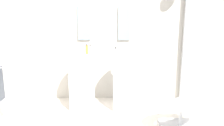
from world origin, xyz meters
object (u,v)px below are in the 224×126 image
(soap_bottle_white, at_px, (90,50))
(pedestal_sink_left, at_px, (82,80))
(shower_column, at_px, (186,44))
(soap_bottle_amber, at_px, (87,50))
(lounge_chair, at_px, (181,107))
(soap_bottle_grey, at_px, (116,52))
(pedestal_sink_right, at_px, (125,80))

(soap_bottle_white, bearing_deg, pedestal_sink_left, -144.81)
(shower_column, bearing_deg, soap_bottle_white, -170.14)
(shower_column, xyz_separation_m, soap_bottle_amber, (-1.80, -0.30, -0.05))
(soap_bottle_amber, bearing_deg, shower_column, 9.48)
(lounge_chair, height_order, soap_bottle_amber, soap_bottle_amber)
(pedestal_sink_left, xyz_separation_m, shower_column, (1.89, 0.40, 0.57))
(shower_column, height_order, soap_bottle_white, shower_column)
(lounge_chair, bearing_deg, soap_bottle_grey, 140.85)
(pedestal_sink_left, distance_m, soap_bottle_amber, 0.54)
(pedestal_sink_left, height_order, pedestal_sink_right, same)
(soap_bottle_grey, distance_m, soap_bottle_white, 0.46)
(pedestal_sink_right, distance_m, soap_bottle_grey, 0.53)
(pedestal_sink_left, height_order, soap_bottle_white, soap_bottle_white)
(soap_bottle_grey, bearing_deg, soap_bottle_white, 162.77)
(pedestal_sink_left, height_order, soap_bottle_grey, soap_bottle_grey)
(pedestal_sink_right, height_order, soap_bottle_grey, soap_bottle_grey)
(pedestal_sink_right, relative_size, soap_bottle_grey, 7.39)
(soap_bottle_grey, xyz_separation_m, soap_bottle_white, (-0.44, 0.14, 0.01))
(soap_bottle_amber, relative_size, soap_bottle_white, 1.04)
(pedestal_sink_left, bearing_deg, soap_bottle_grey, -3.60)
(pedestal_sink_left, height_order, soap_bottle_amber, soap_bottle_amber)
(pedestal_sink_right, xyz_separation_m, lounge_chair, (0.77, -0.80, -0.16))
(pedestal_sink_left, distance_m, soap_bottle_grey, 0.77)
(pedestal_sink_left, bearing_deg, lounge_chair, -27.73)
(soap_bottle_white, bearing_deg, shower_column, 9.86)
(soap_bottle_amber, height_order, soap_bottle_grey, soap_bottle_amber)
(pedestal_sink_right, bearing_deg, soap_bottle_white, 170.54)
(pedestal_sink_right, height_order, lounge_chair, pedestal_sink_right)
(lounge_chair, xyz_separation_m, soap_bottle_white, (-1.37, 0.90, 0.68))
(soap_bottle_amber, bearing_deg, pedestal_sink_left, -129.35)
(pedestal_sink_right, bearing_deg, soap_bottle_amber, 171.19)
(lounge_chair, distance_m, soap_bottle_grey, 1.38)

